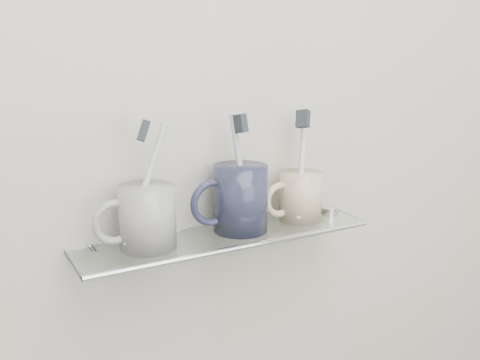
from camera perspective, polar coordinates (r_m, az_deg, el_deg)
wall_back at (r=0.90m, az=-3.29°, el=4.40°), size 2.50×0.00×2.50m
shelf_glass at (r=0.89m, az=-1.41°, el=-6.01°), size 0.50×0.12×0.01m
shelf_rail at (r=0.84m, az=0.37°, el=-7.15°), size 0.50×0.01×0.01m
bracket_left at (r=0.87m, az=-15.42°, el=-7.85°), size 0.02×0.03×0.02m
bracket_right at (r=1.04m, az=7.74°, el=-3.86°), size 0.02×0.03×0.02m
mug_left at (r=0.83m, az=-9.86°, el=-3.91°), size 0.11×0.11×0.10m
mug_left_handle at (r=0.81m, az=-13.17°, el=-4.38°), size 0.07×0.01×0.07m
toothbrush_left at (r=0.81m, az=-10.01°, el=-0.39°), size 0.09×0.04×0.18m
bristles_left at (r=0.80m, az=-10.25°, el=5.19°), size 0.03×0.03×0.04m
mug_center at (r=0.89m, az=0.06°, el=-1.97°), size 0.11×0.11×0.11m
mug_center_handle at (r=0.86m, az=-2.92°, el=-2.41°), size 0.08×0.01×0.08m
toothbrush_center at (r=0.88m, az=0.06°, el=0.86°), size 0.02×0.04×0.19m
bristles_center at (r=0.86m, az=0.06°, el=6.05°), size 0.02×0.03×0.03m
mug_right at (r=0.95m, az=6.49°, el=-1.75°), size 0.09×0.09×0.09m
mug_right_handle at (r=0.93m, az=4.27°, el=-2.11°), size 0.06×0.01×0.06m
toothbrush_right at (r=0.94m, az=6.58°, el=1.66°), size 0.06×0.07×0.18m
bristles_right at (r=0.93m, az=6.72°, el=6.50°), size 0.03×0.03×0.04m
chrome_cap at (r=1.00m, az=9.51°, el=-3.23°), size 0.03×0.03×0.01m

